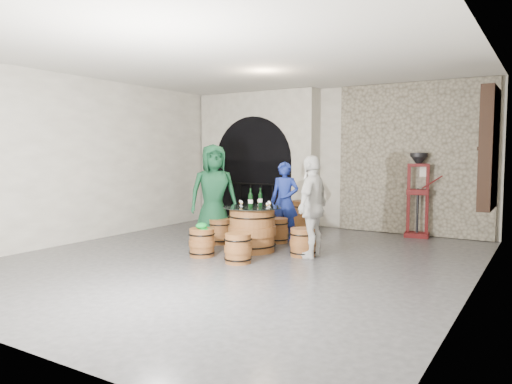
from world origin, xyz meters
The scene contains 30 objects.
ground centered at (0.00, 0.00, 0.00)m, with size 8.00×8.00×0.00m, color #313134.
wall_back centered at (0.00, 4.00, 1.60)m, with size 8.00×8.00×0.00m, color beige.
wall_left centered at (-3.50, 0.00, 1.60)m, with size 8.00×8.00×0.00m, color beige.
wall_right centered at (3.50, 0.00, 1.60)m, with size 8.00×8.00×0.00m, color beige.
ceiling centered at (0.00, 0.00, 3.20)m, with size 8.00×8.00×0.00m, color beige.
stone_facing_panel centered at (1.80, 3.94, 1.60)m, with size 3.20×0.12×3.18m, color gray.
arched_opening centered at (-1.90, 3.74, 1.58)m, with size 3.10×0.60×3.19m.
shuttered_window centered at (3.38, 2.40, 1.80)m, with size 0.23×1.10×2.00m.
barrel_table centered at (-0.17, 0.71, 0.39)m, with size 1.03×1.03×0.79m.
barrel_stool_left centered at (-1.08, 0.99, 0.23)m, with size 0.45×0.45×0.47m.
barrel_stool_far centered at (-0.20, 1.66, 0.23)m, with size 0.45×0.45×0.47m.
barrel_stool_right centered at (0.77, 0.80, 0.23)m, with size 0.45×0.45×0.47m.
barrel_stool_near_right centered at (0.12, -0.19, 0.23)m, with size 0.45×0.45×0.47m.
barrel_stool_near_left centered at (-0.66, -0.10, 0.23)m, with size 0.45×0.45×0.47m.
green_cap centered at (-0.66, -0.10, 0.51)m, with size 0.24×0.20×0.11m.
person_green centered at (-1.26, 1.05, 0.95)m, with size 0.93×0.60×1.90m, color #103C23.
person_blue centered at (-0.20, 1.98, 0.78)m, with size 0.57×0.37×1.55m, color navy.
person_white centered at (0.93, 0.82, 0.85)m, with size 0.99×0.41×1.69m, color silver.
wine_bottle_left centered at (-0.19, 0.67, 0.92)m, with size 0.08×0.08×0.32m.
wine_bottle_center centered at (-0.14, 0.62, 0.92)m, with size 0.08×0.08×0.32m.
wine_bottle_right centered at (-0.10, 0.86, 0.92)m, with size 0.08×0.08×0.32m.
tasting_glass_a centered at (-0.33, 0.62, 0.84)m, with size 0.05×0.05×0.10m, color #AC7321, non-canonical shape.
tasting_glass_b centered at (0.15, 0.76, 0.84)m, with size 0.05×0.05×0.10m, color #AC7321, non-canonical shape.
tasting_glass_c centered at (-0.23, 1.01, 0.84)m, with size 0.05×0.05×0.10m, color #AC7321, non-canonical shape.
tasting_glass_d centered at (0.07, 0.88, 0.84)m, with size 0.05×0.05×0.10m, color #AC7321, non-canonical shape.
tasting_glass_e centered at (0.19, 0.60, 0.84)m, with size 0.05×0.05×0.10m, color #AC7321, non-canonical shape.
tasting_glass_f centered at (-0.44, 0.74, 0.84)m, with size 0.05×0.05×0.10m, color #AC7321, non-canonical shape.
side_barrel centered at (-0.44, 3.26, 0.33)m, with size 0.50×0.50×0.66m.
corking_press centered at (1.97, 3.70, 1.01)m, with size 0.73×0.44×1.73m.
control_box centered at (2.05, 3.86, 1.35)m, with size 0.18×0.10×0.22m, color silver.
Camera 1 is at (4.30, -6.45, 1.75)m, focal length 34.00 mm.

